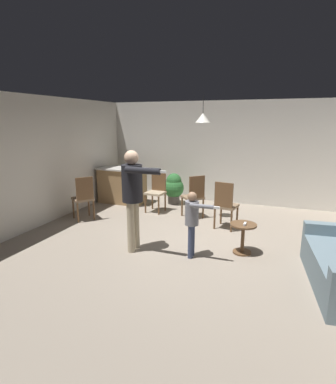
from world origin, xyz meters
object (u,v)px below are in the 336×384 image
object	(u,v)px
person_adult	(133,190)
spare_remote_on_table	(245,224)
side_table_by_couch	(243,235)
person_child	(192,217)
dining_chair_centre_back	(194,195)
potted_plant_corner	(174,187)
dining_chair_by_counter	(84,197)
dining_chair_spare	(225,203)
kitchen_counter	(122,185)
dining_chair_near_wall	(157,190)

from	to	relation	value
person_adult	spare_remote_on_table	bearing A→B (deg)	104.91
side_table_by_couch	person_child	bearing A→B (deg)	-149.86
dining_chair_centre_back	potted_plant_corner	xyz separation A→B (m)	(-0.85, 1.00, -0.09)
side_table_by_couch	person_child	xyz separation A→B (m)	(-0.76, -0.44, 0.36)
person_child	potted_plant_corner	xyz separation A→B (m)	(-1.39, 3.00, -0.23)
person_adult	spare_remote_on_table	size ratio (longest dim) A/B	13.29
person_adult	potted_plant_corner	world-z (taller)	person_adult
person_child	spare_remote_on_table	world-z (taller)	person_child
side_table_by_couch	spare_remote_on_table	size ratio (longest dim) A/B	4.00
dining_chair_by_counter	dining_chair_spare	world-z (taller)	same
dining_chair_centre_back	kitchen_counter	bearing A→B (deg)	119.64
side_table_by_couch	dining_chair_centre_back	bearing A→B (deg)	129.84
potted_plant_corner	side_table_by_couch	bearing A→B (deg)	-49.96
dining_chair_by_counter	spare_remote_on_table	size ratio (longest dim) A/B	7.69
dining_chair_by_counter	dining_chair_near_wall	world-z (taller)	same
dining_chair_by_counter	dining_chair_near_wall	size ratio (longest dim) A/B	1.00
side_table_by_couch	spare_remote_on_table	xyz separation A→B (m)	(0.03, -0.05, 0.21)
side_table_by_couch	dining_chair_by_counter	size ratio (longest dim) A/B	0.52
person_adult	dining_chair_centre_back	bearing A→B (deg)	167.14
spare_remote_on_table	person_child	bearing A→B (deg)	-153.44
person_adult	person_child	world-z (taller)	person_adult
dining_chair_by_counter	dining_chair_centre_back	world-z (taller)	same
kitchen_counter	dining_chair_centre_back	xyz separation A→B (m)	(2.20, -0.63, 0.07)
side_table_by_couch	dining_chair_centre_back	world-z (taller)	dining_chair_centre_back
dining_chair_near_wall	kitchen_counter	bearing A→B (deg)	-15.14
person_child	potted_plant_corner	bearing A→B (deg)	-156.10
person_adult	dining_chair_near_wall	distance (m)	2.41
dining_chair_near_wall	dining_chair_spare	size ratio (longest dim) A/B	1.00
person_child	dining_chair_spare	bearing A→B (deg)	169.37
person_adult	dining_chair_centre_back	world-z (taller)	person_adult
dining_chair_near_wall	dining_chair_centre_back	distance (m)	1.03
potted_plant_corner	spare_remote_on_table	world-z (taller)	potted_plant_corner
dining_chair_spare	side_table_by_couch	bearing A→B (deg)	-54.87
dining_chair_near_wall	spare_remote_on_table	xyz separation A→B (m)	(2.33, -1.80, -0.01)
potted_plant_corner	spare_remote_on_table	xyz separation A→B (m)	(2.17, -2.60, 0.08)
side_table_by_couch	dining_chair_near_wall	world-z (taller)	dining_chair_near_wall
dining_chair_spare	potted_plant_corner	size ratio (longest dim) A/B	1.21
dining_chair_centre_back	side_table_by_couch	bearing A→B (deg)	-94.68
kitchen_counter	person_adult	world-z (taller)	person_adult
spare_remote_on_table	person_adult	bearing A→B (deg)	-164.99
dining_chair_centre_back	potted_plant_corner	world-z (taller)	dining_chair_centre_back
kitchen_counter	dining_chair_centre_back	bearing A→B (deg)	-15.84
potted_plant_corner	person_child	bearing A→B (deg)	-65.14
person_child	dining_chair_centre_back	distance (m)	2.07
person_adult	dining_chair_spare	xyz separation A→B (m)	(1.27, 1.60, -0.53)
person_adult	side_table_by_couch	bearing A→B (deg)	106.57
side_table_by_couch	spare_remote_on_table	bearing A→B (deg)	-61.30
person_child	dining_chair_by_counter	distance (m)	2.96
side_table_by_couch	dining_chair_by_counter	distance (m)	3.60
dining_chair_by_counter	dining_chair_near_wall	xyz separation A→B (m)	(1.25, 1.22, 0.00)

